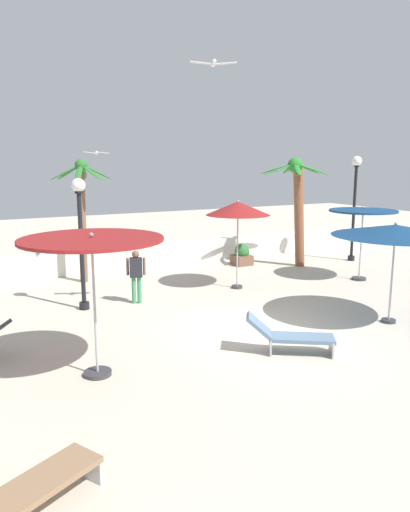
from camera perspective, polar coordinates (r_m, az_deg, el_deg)
ground_plane at (r=11.94m, az=6.69°, el=-8.97°), size 56.00×56.00×0.00m
boundary_wall at (r=18.95m, az=-7.74°, el=-0.06°), size 25.20×0.30×0.91m
patio_umbrella_0 at (r=9.14m, az=-13.22°, el=0.98°), size 2.66×2.66×2.80m
patio_umbrella_1 at (r=15.47m, az=3.91°, el=5.58°), size 2.07×2.07×2.89m
patio_umbrella_2 at (r=17.47m, az=18.17°, el=4.57°), size 2.29×2.29×2.59m
patio_umbrella_3 at (r=12.93m, az=21.60°, el=2.79°), size 3.14×3.14×2.61m
palm_tree_0 at (r=19.12m, az=10.88°, el=6.68°), size 2.83×2.72×4.26m
palm_tree_3 at (r=16.82m, az=-14.37°, el=5.84°), size 2.04×1.96×4.18m
lamp_post_0 at (r=13.60m, az=-14.51°, el=3.22°), size 0.38×0.38×3.65m
lamp_post_2 at (r=20.86m, az=17.31°, el=7.14°), size 0.41×0.41×4.32m
lounge_chair_1 at (r=6.47m, az=-20.49°, el=-24.45°), size 1.93×1.35×0.84m
lounge_chair_2 at (r=10.69m, az=9.98°, el=-9.27°), size 1.87×1.52×0.84m
guest_0 at (r=14.12m, az=-8.15°, el=-1.86°), size 0.53×0.36×1.57m
seagull_0 at (r=12.08m, az=1.00°, el=21.82°), size 1.07×0.54×0.14m
seagull_1 at (r=19.92m, az=-12.74°, el=11.82°), size 1.02×0.39×0.14m
planter at (r=19.42m, az=4.37°, el=0.06°), size 0.70×0.70×0.85m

